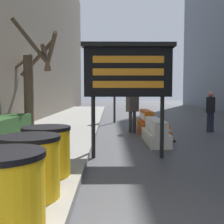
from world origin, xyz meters
name	(u,v)px	position (x,y,z in m)	size (l,w,h in m)	color
bare_tree	(32,78)	(-2.66, 9.01, 2.26)	(2.56, 2.32, 4.28)	#4C3D2D
barrel_drum_foreground	(3,194)	(-0.57, 0.85, 0.59)	(0.86, 0.86, 0.87)	yellow
barrel_drum_middle	(30,167)	(-0.61, 1.85, 0.59)	(0.86, 0.86, 0.87)	yellow
barrel_drum_back	(47,151)	(-0.61, 2.84, 0.59)	(0.86, 0.86, 0.87)	yellow
message_board	(128,72)	(0.96, 4.73, 2.14)	(2.26, 0.36, 2.83)	black
jersey_barrier_white	(155,133)	(2.00, 6.69, 0.34)	(0.64, 2.11, 0.78)	silver
jersey_barrier_orange_far	(146,123)	(2.00, 8.87, 0.41)	(0.52, 1.89, 0.94)	orange
traffic_cone_near	(148,121)	(2.28, 10.32, 0.32)	(0.37, 0.37, 0.66)	black
traffic_cone_mid	(170,132)	(2.54, 6.99, 0.31)	(0.36, 0.36, 0.64)	black
traffic_light_near_curb	(114,66)	(0.79, 12.67, 3.10)	(0.28, 0.44, 4.29)	#2D2D30
pedestrian_worker	(132,107)	(1.46, 9.07, 1.06)	(0.55, 0.47, 1.79)	#333338
pedestrian_passerby	(211,108)	(4.73, 9.12, 1.00)	(0.47, 0.52, 1.69)	#23283D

